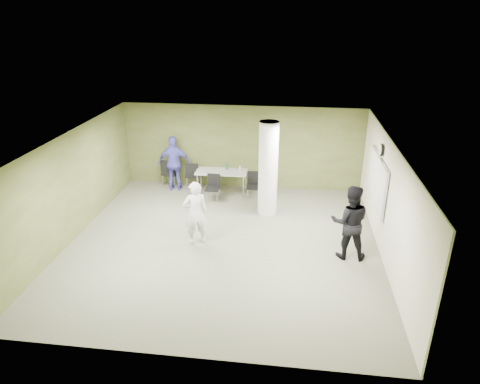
# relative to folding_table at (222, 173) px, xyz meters

# --- Properties ---
(floor) EXTENTS (8.00, 8.00, 0.00)m
(floor) POSITION_rel_folding_table_xyz_m (0.58, -3.26, -0.74)
(floor) COLOR #575845
(floor) RESTS_ON ground
(ceiling) EXTENTS (8.00, 8.00, 0.00)m
(ceiling) POSITION_rel_folding_table_xyz_m (0.58, -3.26, 2.06)
(ceiling) COLOR white
(ceiling) RESTS_ON wall_back
(wall_back) EXTENTS (8.00, 2.80, 0.02)m
(wall_back) POSITION_rel_folding_table_xyz_m (0.58, 0.74, 0.66)
(wall_back) COLOR #464D24
(wall_back) RESTS_ON floor
(wall_left) EXTENTS (0.02, 8.00, 2.80)m
(wall_left) POSITION_rel_folding_table_xyz_m (-3.42, -3.26, 0.66)
(wall_left) COLOR #464D24
(wall_left) RESTS_ON floor
(wall_right_cream) EXTENTS (0.02, 8.00, 2.80)m
(wall_right_cream) POSITION_rel_folding_table_xyz_m (4.58, -3.26, 0.66)
(wall_right_cream) COLOR beige
(wall_right_cream) RESTS_ON floor
(column) EXTENTS (0.56, 0.56, 2.80)m
(column) POSITION_rel_folding_table_xyz_m (1.58, -1.26, 0.66)
(column) COLOR silver
(column) RESTS_ON floor
(whiteboard) EXTENTS (0.05, 2.30, 1.30)m
(whiteboard) POSITION_rel_folding_table_xyz_m (4.50, -2.06, 0.76)
(whiteboard) COLOR silver
(whiteboard) RESTS_ON wall_right_cream
(wall_clock) EXTENTS (0.06, 0.32, 0.32)m
(wall_clock) POSITION_rel_folding_table_xyz_m (4.50, -2.06, 1.61)
(wall_clock) COLOR black
(wall_clock) RESTS_ON wall_right_cream
(folding_table) EXTENTS (1.68, 0.75, 1.04)m
(folding_table) POSITION_rel_folding_table_xyz_m (0.00, 0.00, 0.00)
(folding_table) COLOR gray
(folding_table) RESTS_ON floor
(wastebasket) EXTENTS (0.25, 0.25, 0.29)m
(wastebasket) POSITION_rel_folding_table_xyz_m (-0.78, -0.62, -0.60)
(wastebasket) COLOR #4C4C4C
(wastebasket) RESTS_ON floor
(chair_back_left) EXTENTS (0.56, 0.56, 1.01)m
(chair_back_left) POSITION_rel_folding_table_xyz_m (-1.86, 0.29, -0.15)
(chair_back_left) COLOR black
(chair_back_left) RESTS_ON floor
(chair_back_right) EXTENTS (0.55, 0.55, 0.94)m
(chair_back_right) POSITION_rel_folding_table_xyz_m (-1.07, 0.30, -0.19)
(chair_back_right) COLOR black
(chair_back_right) RESTS_ON floor
(chair_table_left) EXTENTS (0.44, 0.44, 0.85)m
(chair_table_left) POSITION_rel_folding_table_xyz_m (-0.19, -0.54, -0.25)
(chair_table_left) COLOR black
(chair_table_left) RESTS_ON floor
(chair_table_right) EXTENTS (0.46, 0.46, 0.89)m
(chair_table_right) POSITION_rel_folding_table_xyz_m (1.08, -0.27, -0.22)
(chair_table_right) COLOR black
(chair_table_right) RESTS_ON floor
(woman_white) EXTENTS (0.74, 0.63, 1.72)m
(woman_white) POSITION_rel_folding_table_xyz_m (-0.13, -3.29, 0.12)
(woman_white) COLOR silver
(woman_white) RESTS_ON floor
(man_black) EXTENTS (0.94, 0.74, 1.89)m
(man_black) POSITION_rel_folding_table_xyz_m (3.70, -3.48, 0.20)
(man_black) COLOR black
(man_black) RESTS_ON floor
(man_blue) EXTENTS (1.15, 0.60, 1.87)m
(man_blue) POSITION_rel_folding_table_xyz_m (-1.62, 0.14, 0.19)
(man_blue) COLOR #4544AB
(man_blue) RESTS_ON floor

